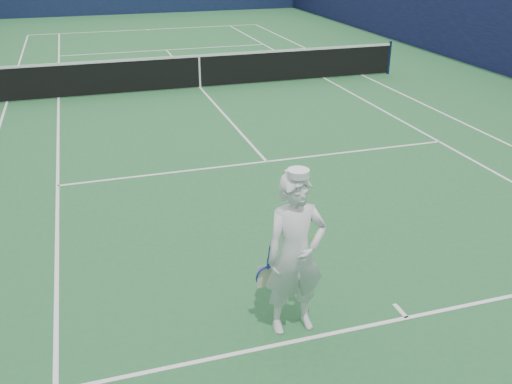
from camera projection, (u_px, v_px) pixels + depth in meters
ground at (200, 88)px, 17.31m from camera, size 80.00×80.00×0.00m
court_markings at (200, 88)px, 17.31m from camera, size 11.03×23.83×0.01m
windscreen_fence at (197, 20)px, 16.48m from camera, size 20.12×36.12×4.00m
tennis_net at (200, 70)px, 17.08m from camera, size 12.88×0.09×1.07m
tennis_player at (295, 255)px, 6.45m from camera, size 0.79×0.49×2.04m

